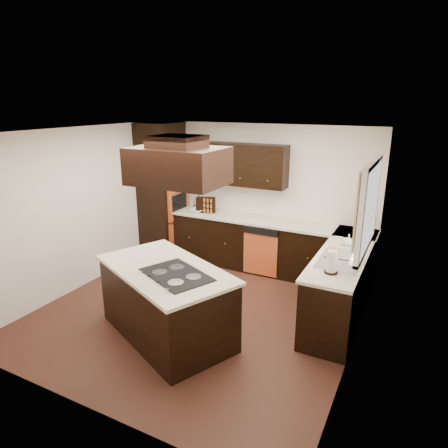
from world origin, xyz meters
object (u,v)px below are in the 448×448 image
(spice_rack, at_px, (206,205))
(oven_column, at_px, (163,200))
(island, at_px, (167,303))
(range_hood, at_px, (178,166))

(spice_rack, bearing_deg, oven_column, 160.09)
(island, xyz_separation_m, spice_rack, (-0.79, 2.41, 0.62))
(range_hood, distance_m, spice_rack, 2.70)
(oven_column, bearing_deg, spice_rack, 1.64)
(island, distance_m, spice_rack, 2.61)
(oven_column, xyz_separation_m, spice_rack, (0.93, 0.03, 0.00))
(oven_column, height_order, spice_rack, oven_column)
(oven_column, relative_size, island, 1.20)
(oven_column, distance_m, island, 3.00)
(range_hood, relative_size, spice_rack, 3.02)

